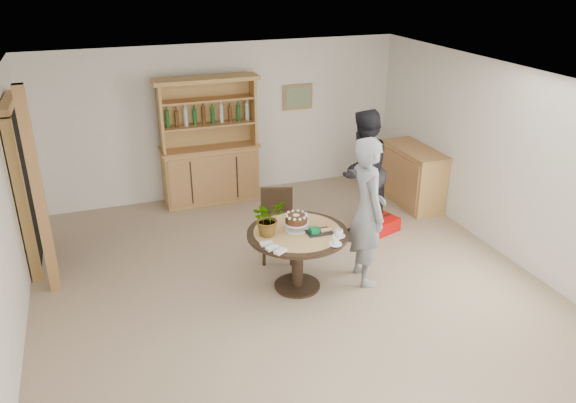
{
  "coord_description": "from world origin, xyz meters",
  "views": [
    {
      "loc": [
        -2.03,
        -5.25,
        3.72
      ],
      "look_at": [
        0.04,
        0.48,
        1.05
      ],
      "focal_mm": 35.0,
      "sensor_mm": 36.0,
      "label": 1
    }
  ],
  "objects_px": {
    "sideboard": "(413,176)",
    "red_suitcase": "(377,225)",
    "dining_table": "(298,243)",
    "dining_chair": "(277,220)",
    "adult_person": "(363,171)",
    "hutch": "(210,161)",
    "teen_boy": "(367,211)"
  },
  "relations": [
    {
      "from": "dining_table",
      "to": "red_suitcase",
      "type": "height_order",
      "value": "dining_table"
    },
    {
      "from": "sideboard",
      "to": "red_suitcase",
      "type": "relative_size",
      "value": 1.81
    },
    {
      "from": "dining_chair",
      "to": "hutch",
      "type": "bearing_deg",
      "value": 117.95
    },
    {
      "from": "dining_chair",
      "to": "adult_person",
      "type": "distance_m",
      "value": 1.53
    },
    {
      "from": "dining_table",
      "to": "dining_chair",
      "type": "xyz_separation_m",
      "value": [
        0.02,
        0.83,
        -0.07
      ]
    },
    {
      "from": "teen_boy",
      "to": "red_suitcase",
      "type": "relative_size",
      "value": 2.66
    },
    {
      "from": "hutch",
      "to": "dining_chair",
      "type": "xyz_separation_m",
      "value": [
        0.4,
        -2.17,
        -0.15
      ]
    },
    {
      "from": "dining_table",
      "to": "adult_person",
      "type": "bearing_deg",
      "value": 39.83
    },
    {
      "from": "dining_table",
      "to": "red_suitcase",
      "type": "relative_size",
      "value": 1.72
    },
    {
      "from": "sideboard",
      "to": "dining_chair",
      "type": "bearing_deg",
      "value": -160.63
    },
    {
      "from": "sideboard",
      "to": "dining_table",
      "type": "height_order",
      "value": "sideboard"
    },
    {
      "from": "dining_table",
      "to": "teen_boy",
      "type": "relative_size",
      "value": 0.65
    },
    {
      "from": "sideboard",
      "to": "red_suitcase",
      "type": "xyz_separation_m",
      "value": [
        -1.03,
        -0.74,
        -0.37
      ]
    },
    {
      "from": "red_suitcase",
      "to": "sideboard",
      "type": "bearing_deg",
      "value": 17.31
    },
    {
      "from": "dining_chair",
      "to": "red_suitcase",
      "type": "distance_m",
      "value": 1.68
    },
    {
      "from": "hutch",
      "to": "teen_boy",
      "type": "bearing_deg",
      "value": -68.33
    },
    {
      "from": "dining_table",
      "to": "sideboard",
      "type": "bearing_deg",
      "value": 33.38
    },
    {
      "from": "teen_boy",
      "to": "dining_chair",
      "type": "bearing_deg",
      "value": 48.77
    },
    {
      "from": "sideboard",
      "to": "adult_person",
      "type": "xyz_separation_m",
      "value": [
        -1.21,
        -0.54,
        0.42
      ]
    },
    {
      "from": "dining_table",
      "to": "dining_chair",
      "type": "relative_size",
      "value": 1.27
    },
    {
      "from": "sideboard",
      "to": "teen_boy",
      "type": "relative_size",
      "value": 0.68
    },
    {
      "from": "hutch",
      "to": "sideboard",
      "type": "bearing_deg",
      "value": -22.21
    },
    {
      "from": "sideboard",
      "to": "adult_person",
      "type": "height_order",
      "value": "adult_person"
    },
    {
      "from": "hutch",
      "to": "dining_table",
      "type": "bearing_deg",
      "value": -82.77
    },
    {
      "from": "red_suitcase",
      "to": "hutch",
      "type": "bearing_deg",
      "value": 116.91
    },
    {
      "from": "adult_person",
      "to": "red_suitcase",
      "type": "relative_size",
      "value": 2.58
    },
    {
      "from": "sideboard",
      "to": "red_suitcase",
      "type": "distance_m",
      "value": 1.32
    },
    {
      "from": "hutch",
      "to": "teen_boy",
      "type": "distance_m",
      "value": 3.34
    },
    {
      "from": "dining_table",
      "to": "red_suitcase",
      "type": "xyz_separation_m",
      "value": [
        1.63,
        1.01,
        -0.5
      ]
    },
    {
      "from": "sideboard",
      "to": "hutch",
      "type": "bearing_deg",
      "value": 157.79
    },
    {
      "from": "dining_table",
      "to": "adult_person",
      "type": "relative_size",
      "value": 0.67
    },
    {
      "from": "dining_chair",
      "to": "teen_boy",
      "type": "height_order",
      "value": "teen_boy"
    }
  ]
}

